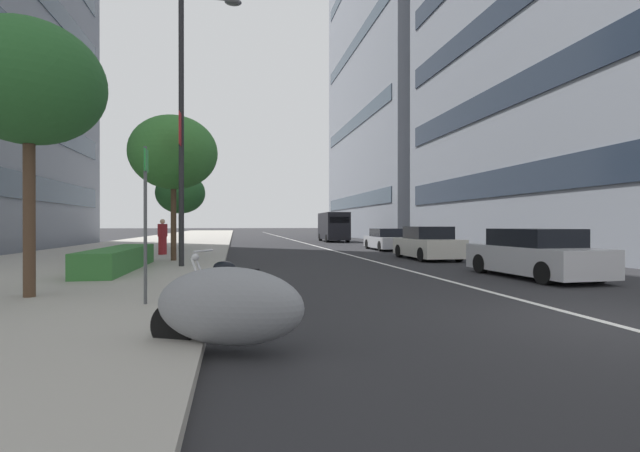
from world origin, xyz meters
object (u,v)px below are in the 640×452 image
parking_sign_by_curb (146,210)px  motorcycle_by_sign_pole (228,307)px  motorcycle_under_tarp (231,287)px  street_tree_by_lamp_post (29,84)px  car_mid_block_traffic (534,254)px  car_following_behind (387,240)px  car_lead_in_lane (428,244)px  street_tree_far_plaza (173,153)px  pedestrian_on_plaza (163,237)px  street_tree_mid_sidewalk (180,193)px  delivery_van_ahead (333,226)px  street_lamp_with_banners (189,107)px

parking_sign_by_curb → motorcycle_by_sign_pole: bearing=-153.0°
parking_sign_by_curb → motorcycle_under_tarp: bearing=-94.1°
parking_sign_by_curb → street_tree_by_lamp_post: street_tree_by_lamp_post is taller
car_mid_block_traffic → car_following_behind: (14.81, -0.58, -0.05)m
car_lead_in_lane → street_tree_far_plaza: (-0.47, 11.10, 3.78)m
car_mid_block_traffic → pedestrian_on_plaza: bearing=47.1°
car_mid_block_traffic → street_tree_far_plaza: bearing=56.8°
motorcycle_under_tarp → street_tree_far_plaza: (10.30, 2.35, 4.05)m
car_mid_block_traffic → street_tree_mid_sidewalk: size_ratio=1.01×
car_mid_block_traffic → car_lead_in_lane: 7.24m
motorcycle_by_sign_pole → car_following_behind: bearing=-89.8°
delivery_van_ahead → street_tree_far_plaza: street_tree_far_plaza is taller
street_lamp_with_banners → street_tree_mid_sidewalk: street_lamp_with_banners is taller
motorcycle_under_tarp → car_lead_in_lane: 13.88m
car_mid_block_traffic → street_tree_by_lamp_post: bearing=97.4°
street_tree_mid_sidewalk → pedestrian_on_plaza: (-4.48, 0.32, -2.40)m
car_lead_in_lane → street_lamp_with_banners: bearing=107.4°
car_following_behind → street_tree_by_lamp_post: street_tree_by_lamp_post is taller
pedestrian_on_plaza → street_tree_far_plaza: bearing=134.5°
car_lead_in_lane → street_tree_far_plaza: size_ratio=0.71×
car_following_behind → street_lamp_with_banners: (-10.68, 10.95, 5.02)m
motorcycle_under_tarp → parking_sign_by_curb: 2.09m
parking_sign_by_curb → street_tree_by_lamp_post: (1.26, 2.42, 2.53)m
car_following_behind → parking_sign_by_curb: bearing=150.9°
motorcycle_by_sign_pole → street_tree_by_lamp_post: bearing=-22.6°
motorcycle_under_tarp → car_mid_block_traffic: (3.53, -8.88, 0.27)m
car_mid_block_traffic → street_lamp_with_banners: size_ratio=0.48×
motorcycle_under_tarp → car_mid_block_traffic: size_ratio=0.44×
parking_sign_by_curb → pedestrian_on_plaza: parking_sign_by_curb is taller
car_mid_block_traffic → pedestrian_on_plaza: (10.57, 12.23, 0.32)m
car_following_behind → pedestrian_on_plaza: size_ratio=2.67×
street_tree_by_lamp_post → car_lead_in_lane: bearing=-53.5°
car_following_behind → street_tree_mid_sidewalk: street_tree_mid_sidewalk is taller
car_following_behind → street_lamp_with_banners: size_ratio=0.48×
motorcycle_by_sign_pole → car_mid_block_traffic: bearing=-120.2°
car_mid_block_traffic → street_tree_far_plaza: (6.77, 11.23, 3.78)m
motorcycle_by_sign_pole → street_tree_mid_sidewalk: bearing=-57.7°
motorcycle_by_sign_pole → parking_sign_by_curb: size_ratio=0.72×
motorcycle_under_tarp → street_lamp_with_banners: (7.66, 1.49, 5.23)m
car_lead_in_lane → delivery_van_ahead: size_ratio=0.71×
delivery_van_ahead → street_tree_mid_sidewalk: size_ratio=1.32×
car_following_behind → parking_sign_by_curb: parking_sign_by_curb is taller
street_tree_by_lamp_post → street_tree_far_plaza: bearing=-10.2°
parking_sign_by_curb → street_lamp_with_banners: (7.55, -0.04, 3.81)m
motorcycle_under_tarp → street_tree_far_plaza: street_tree_far_plaza is taller
street_tree_far_plaza → pedestrian_on_plaza: (3.80, 1.00, -3.45)m
street_tree_mid_sidewalk → pedestrian_on_plaza: street_tree_mid_sidewalk is taller
parking_sign_by_curb → street_tree_mid_sidewalk: size_ratio=0.64×
street_tree_mid_sidewalk → pedestrian_on_plaza: bearing=175.9°
delivery_van_ahead → parking_sign_by_curb: size_ratio=2.06×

